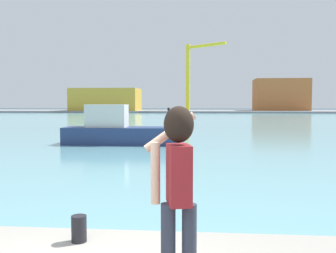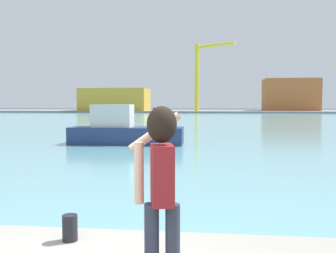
{
  "view_description": "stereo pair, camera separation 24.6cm",
  "coord_description": "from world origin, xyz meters",
  "px_view_note": "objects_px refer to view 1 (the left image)",
  "views": [
    {
      "loc": [
        1.1,
        -3.04,
        2.33
      ],
      "look_at": [
        0.28,
        6.34,
        1.74
      ],
      "focal_mm": 39.97,
      "sensor_mm": 36.0,
      "label": 1
    },
    {
      "loc": [
        1.35,
        -3.01,
        2.33
      ],
      "look_at": [
        0.28,
        6.34,
        1.74
      ],
      "focal_mm": 39.97,
      "sensor_mm": 36.0,
      "label": 2
    }
  ],
  "objects_px": {
    "warehouse_left": "(106,100)",
    "warehouse_right": "(281,95)",
    "port_crane": "(192,70)",
    "boat_moored": "(117,130)",
    "harbor_bollard": "(79,229)",
    "person_photographer": "(177,178)"
  },
  "relations": [
    {
      "from": "warehouse_left",
      "to": "warehouse_right",
      "type": "xyz_separation_m",
      "value": [
        43.47,
        4.58,
        1.2
      ]
    },
    {
      "from": "port_crane",
      "to": "boat_moored",
      "type": "bearing_deg",
      "value": -92.15
    },
    {
      "from": "harbor_bollard",
      "to": "port_crane",
      "type": "distance_m",
      "value": 86.08
    },
    {
      "from": "boat_moored",
      "to": "port_crane",
      "type": "height_order",
      "value": "port_crane"
    },
    {
      "from": "harbor_bollard",
      "to": "warehouse_right",
      "type": "height_order",
      "value": "warehouse_right"
    },
    {
      "from": "harbor_bollard",
      "to": "boat_moored",
      "type": "height_order",
      "value": "boat_moored"
    },
    {
      "from": "warehouse_right",
      "to": "port_crane",
      "type": "bearing_deg",
      "value": -164.84
    },
    {
      "from": "person_photographer",
      "to": "warehouse_left",
      "type": "relative_size",
      "value": 0.11
    },
    {
      "from": "person_photographer",
      "to": "port_crane",
      "type": "xyz_separation_m",
      "value": [
        -1.84,
        86.65,
        8.58
      ]
    },
    {
      "from": "harbor_bollard",
      "to": "boat_moored",
      "type": "xyz_separation_m",
      "value": [
        -3.13,
        16.07,
        0.05
      ]
    },
    {
      "from": "harbor_bollard",
      "to": "warehouse_left",
      "type": "bearing_deg",
      "value": 104.17
    },
    {
      "from": "harbor_bollard",
      "to": "boat_moored",
      "type": "distance_m",
      "value": 16.37
    },
    {
      "from": "harbor_bollard",
      "to": "port_crane",
      "type": "relative_size",
      "value": 0.02
    },
    {
      "from": "boat_moored",
      "to": "port_crane",
      "type": "relative_size",
      "value": 0.4
    },
    {
      "from": "warehouse_left",
      "to": "boat_moored",
      "type": "bearing_deg",
      "value": -75.12
    },
    {
      "from": "person_photographer",
      "to": "boat_moored",
      "type": "xyz_separation_m",
      "value": [
        -4.45,
        17.17,
        -0.84
      ]
    },
    {
      "from": "person_photographer",
      "to": "warehouse_right",
      "type": "xyz_separation_m",
      "value": [
        20.19,
        92.62,
        2.75
      ]
    },
    {
      "from": "harbor_bollard",
      "to": "port_crane",
      "type": "height_order",
      "value": "port_crane"
    },
    {
      "from": "person_photographer",
      "to": "boat_moored",
      "type": "bearing_deg",
      "value": 1.62
    },
    {
      "from": "person_photographer",
      "to": "port_crane",
      "type": "height_order",
      "value": "port_crane"
    },
    {
      "from": "person_photographer",
      "to": "warehouse_right",
      "type": "bearing_deg",
      "value": -25.21
    },
    {
      "from": "warehouse_right",
      "to": "person_photographer",
      "type": "bearing_deg",
      "value": -102.3
    }
  ]
}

